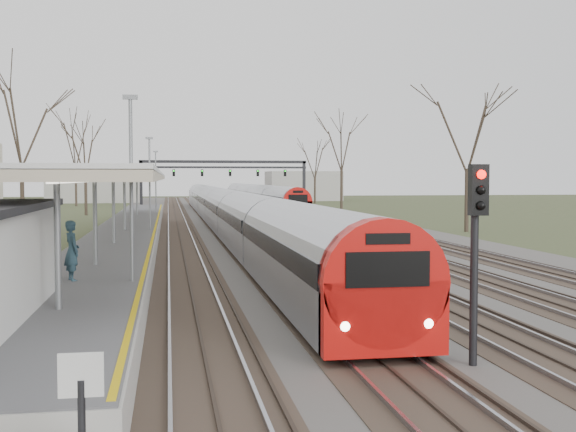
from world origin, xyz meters
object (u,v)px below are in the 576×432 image
Objects in this scene: train_near at (221,207)px; train_far at (257,197)px; passenger at (72,251)px; signal_post at (476,234)px.

train_near is 1.50× the size of train_far.
train_near is 38.68m from passenger.
passenger is (-13.83, -71.63, 0.36)m from train_far.
signal_post is (1.75, -45.06, 1.25)m from train_near.
train_far reaches higher than passenger.
signal_post reaches higher than train_near.
train_far is 72.96m from passenger.
signal_post is (8.58, -7.00, 0.89)m from passenger.
train_far is at bearing -35.66° from passenger.
train_near reaches higher than passenger.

